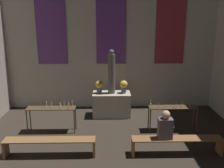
# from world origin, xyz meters

# --- Properties ---
(wall_back) EXTENTS (8.19, 0.16, 5.49)m
(wall_back) POSITION_xyz_m (0.00, 11.06, 2.77)
(wall_back) COLOR #B2AD9E
(wall_back) RESTS_ON ground_plane
(altar) EXTENTS (1.35, 0.72, 0.86)m
(altar) POSITION_xyz_m (0.00, 10.05, 0.43)
(altar) COLOR #ADA38E
(altar) RESTS_ON ground_plane
(statue) EXTENTS (0.25, 0.25, 1.56)m
(statue) POSITION_xyz_m (0.00, 10.05, 1.60)
(statue) COLOR #5B5651
(statue) RESTS_ON altar
(flower_vase_left) EXTENTS (0.27, 0.27, 0.46)m
(flower_vase_left) POSITION_xyz_m (-0.44, 10.05, 1.12)
(flower_vase_left) COLOR #4C5666
(flower_vase_left) RESTS_ON altar
(flower_vase_right) EXTENTS (0.27, 0.27, 0.46)m
(flower_vase_right) POSITION_xyz_m (0.44, 10.05, 1.12)
(flower_vase_right) COLOR #4C5666
(flower_vase_right) RESTS_ON altar
(candle_rack_left) EXTENTS (1.50, 0.39, 0.98)m
(candle_rack_left) POSITION_xyz_m (-1.88, 8.77, 0.68)
(candle_rack_left) COLOR #473823
(candle_rack_left) RESTS_ON ground_plane
(candle_rack_right) EXTENTS (1.50, 0.39, 0.99)m
(candle_rack_right) POSITION_xyz_m (1.88, 8.77, 0.68)
(candle_rack_right) COLOR #473823
(candle_rack_right) RESTS_ON ground_plane
(pew_back_left) EXTENTS (2.34, 0.36, 0.46)m
(pew_back_left) POSITION_xyz_m (-1.64, 7.32, 0.35)
(pew_back_left) COLOR brown
(pew_back_left) RESTS_ON ground_plane
(pew_back_right) EXTENTS (2.34, 0.36, 0.46)m
(pew_back_right) POSITION_xyz_m (1.64, 7.32, 0.35)
(pew_back_right) COLOR brown
(pew_back_right) RESTS_ON ground_plane
(person_seated) EXTENTS (0.36, 0.24, 0.76)m
(person_seated) POSITION_xyz_m (1.31, 7.32, 0.80)
(person_seated) COLOR #564C56
(person_seated) RESTS_ON pew_back_right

